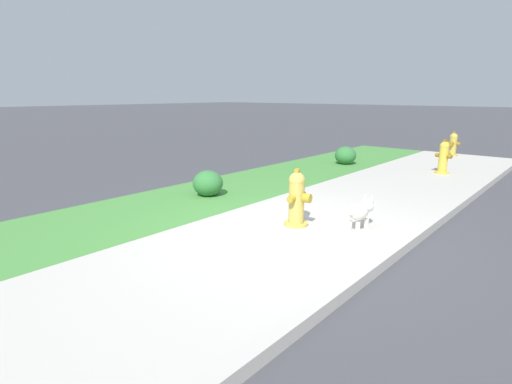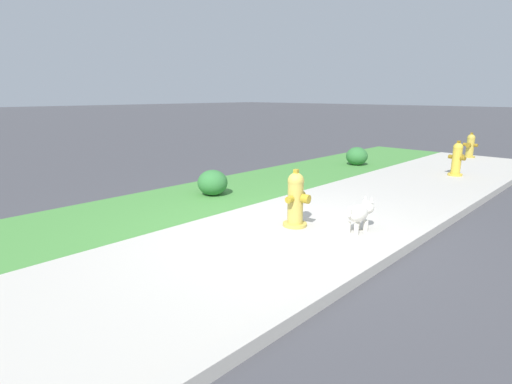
{
  "view_description": "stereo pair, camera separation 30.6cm",
  "coord_description": "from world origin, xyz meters",
  "px_view_note": "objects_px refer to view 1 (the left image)",
  "views": [
    {
      "loc": [
        -3.89,
        -2.85,
        1.74
      ],
      "look_at": [
        0.25,
        0.7,
        0.4
      ],
      "focal_mm": 28.0,
      "sensor_mm": 36.0,
      "label": 1
    },
    {
      "loc": [
        -3.68,
        -3.08,
        1.74
      ],
      "look_at": [
        0.25,
        0.7,
        0.4
      ],
      "focal_mm": 28.0,
      "sensor_mm": 36.0,
      "label": 2
    }
  ],
  "objects_px": {
    "fire_hydrant_mid_block": "(453,144)",
    "shrub_bush_mid_verge": "(345,155)",
    "fire_hydrant_far_end": "(444,157)",
    "fire_hydrant_across_street": "(297,199)",
    "shrub_bush_far_verge": "(208,183)",
    "small_white_dog": "(361,211)"
  },
  "relations": [
    {
      "from": "fire_hydrant_far_end",
      "to": "fire_hydrant_across_street",
      "type": "height_order",
      "value": "fire_hydrant_across_street"
    },
    {
      "from": "fire_hydrant_far_end",
      "to": "small_white_dog",
      "type": "relative_size",
      "value": 1.46
    },
    {
      "from": "shrub_bush_far_verge",
      "to": "fire_hydrant_across_street",
      "type": "bearing_deg",
      "value": -99.31
    },
    {
      "from": "fire_hydrant_far_end",
      "to": "small_white_dog",
      "type": "distance_m",
      "value": 4.74
    },
    {
      "from": "fire_hydrant_mid_block",
      "to": "shrub_bush_far_verge",
      "type": "height_order",
      "value": "fire_hydrant_mid_block"
    },
    {
      "from": "fire_hydrant_across_street",
      "to": "fire_hydrant_far_end",
      "type": "bearing_deg",
      "value": 168.31
    },
    {
      "from": "fire_hydrant_mid_block",
      "to": "shrub_bush_mid_verge",
      "type": "distance_m",
      "value": 3.65
    },
    {
      "from": "small_white_dog",
      "to": "shrub_bush_far_verge",
      "type": "height_order",
      "value": "shrub_bush_far_verge"
    },
    {
      "from": "fire_hydrant_far_end",
      "to": "fire_hydrant_across_street",
      "type": "bearing_deg",
      "value": -78.57
    },
    {
      "from": "small_white_dog",
      "to": "shrub_bush_mid_verge",
      "type": "xyz_separation_m",
      "value": [
        4.44,
        2.62,
        -0.03
      ]
    },
    {
      "from": "fire_hydrant_far_end",
      "to": "fire_hydrant_mid_block",
      "type": "height_order",
      "value": "fire_hydrant_far_end"
    },
    {
      "from": "fire_hydrant_mid_block",
      "to": "shrub_bush_mid_verge",
      "type": "height_order",
      "value": "fire_hydrant_mid_block"
    },
    {
      "from": "fire_hydrant_mid_block",
      "to": "shrub_bush_far_verge",
      "type": "distance_m",
      "value": 7.98
    },
    {
      "from": "small_white_dog",
      "to": "shrub_bush_mid_verge",
      "type": "distance_m",
      "value": 5.16
    },
    {
      "from": "fire_hydrant_far_end",
      "to": "shrub_bush_mid_verge",
      "type": "xyz_separation_m",
      "value": [
        -0.28,
        2.27,
        -0.14
      ]
    },
    {
      "from": "shrub_bush_far_verge",
      "to": "shrub_bush_mid_verge",
      "type": "height_order",
      "value": "shrub_bush_mid_verge"
    },
    {
      "from": "fire_hydrant_across_street",
      "to": "shrub_bush_far_verge",
      "type": "relative_size",
      "value": 1.49
    },
    {
      "from": "fire_hydrant_far_end",
      "to": "shrub_bush_mid_verge",
      "type": "height_order",
      "value": "fire_hydrant_far_end"
    },
    {
      "from": "fire_hydrant_across_street",
      "to": "shrub_bush_far_verge",
      "type": "height_order",
      "value": "fire_hydrant_across_street"
    },
    {
      "from": "fire_hydrant_mid_block",
      "to": "fire_hydrant_across_street",
      "type": "relative_size",
      "value": 0.89
    },
    {
      "from": "shrub_bush_far_verge",
      "to": "fire_hydrant_far_end",
      "type": "bearing_deg",
      "value": -27.74
    },
    {
      "from": "fire_hydrant_mid_block",
      "to": "small_white_dog",
      "type": "xyz_separation_m",
      "value": [
        -7.69,
        -0.95,
        -0.08
      ]
    }
  ]
}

